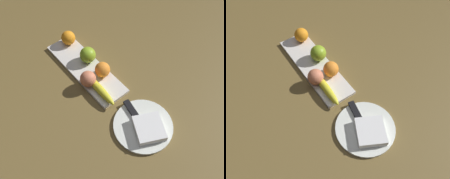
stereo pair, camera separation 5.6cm
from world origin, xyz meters
The scene contains 10 objects.
ground_plane centered at (0.00, 0.00, 0.00)m, with size 2.40×2.40×0.00m, color brown.
fruit_tray centered at (-0.03, -0.01, 0.01)m, with size 0.43×0.13×0.01m, color white.
apple centered at (-0.06, 0.03, 0.05)m, with size 0.07×0.07×0.07m, color #86AE24.
banana centered at (0.11, -0.04, 0.03)m, with size 0.18×0.03×0.03m, color yellow.
orange_near_apple centered at (0.05, 0.02, 0.05)m, with size 0.07×0.07×0.07m, color orange.
orange_near_banana centered at (-0.20, 0.02, 0.05)m, with size 0.07×0.07×0.07m, color orange.
peach centered at (0.05, -0.05, 0.05)m, with size 0.07×0.07×0.07m, color #DC7A56.
dinner_plate centered at (0.33, -0.01, 0.01)m, with size 0.23×0.23×0.01m, color white.
folded_napkin centered at (0.36, -0.01, 0.03)m, with size 0.11×0.10×0.03m, color white.
knife centered at (0.27, 0.00, 0.02)m, with size 0.18×0.06×0.01m.
Camera 1 is at (0.57, -0.36, 0.83)m, focal length 38.53 mm.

